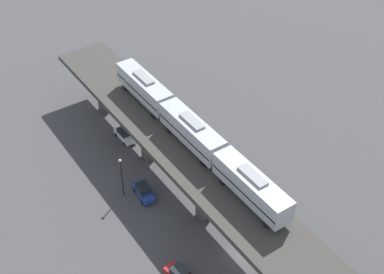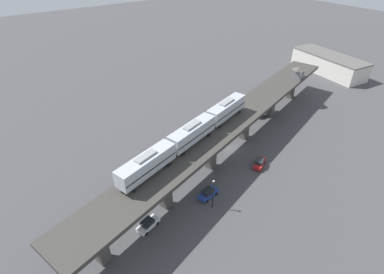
{
  "view_description": "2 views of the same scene",
  "coord_description": "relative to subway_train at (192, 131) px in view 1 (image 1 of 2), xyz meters",
  "views": [
    {
      "loc": [
        19.51,
        39.37,
        56.44
      ],
      "look_at": [
        2.54,
        -13.45,
        10.19
      ],
      "focal_mm": 50.0,
      "sensor_mm": 36.0,
      "label": 1
    },
    {
      "loc": [
        42.94,
        -42.32,
        43.25
      ],
      "look_at": [
        2.54,
        -13.45,
        10.19
      ],
      "focal_mm": 28.0,
      "sensor_mm": 36.0,
      "label": 2
    }
  ],
  "objects": [
    {
      "name": "elevated_viaduct",
      "position": [
        -2.48,
        13.26,
        -3.8
      ],
      "size": [
        34.28,
        90.58,
        8.69
      ],
      "color": "#393733",
      "rests_on": "ground"
    },
    {
      "name": "ground_plane",
      "position": [
        -2.54,
        13.45,
        -11.23
      ],
      "size": [
        400.0,
        400.0,
        0.0
      ],
      "primitive_type": "plane",
      "color": "#424244"
    },
    {
      "name": "subway_train",
      "position": [
        0.0,
        0.0,
        0.0
      ],
      "size": [
        13.29,
        36.45,
        4.45
      ],
      "color": "#ADB2BA",
      "rests_on": "elevated_viaduct"
    },
    {
      "name": "street_lamp",
      "position": [
        9.77,
        -2.17,
        -7.13
      ],
      "size": [
        0.44,
        0.44,
        6.94
      ],
      "color": "black",
      "rests_on": "ground"
    },
    {
      "name": "street_car_blue",
      "position": [
        7.03,
        -1.06,
        -10.3
      ],
      "size": [
        2.53,
        4.64,
        1.89
      ],
      "color": "#233D93",
      "rests_on": "ground"
    },
    {
      "name": "street_car_white",
      "position": [
        6.86,
        -14.53,
        -10.3
      ],
      "size": [
        3.02,
        4.74,
        1.89
      ],
      "color": "silver",
      "rests_on": "ground"
    }
  ]
}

